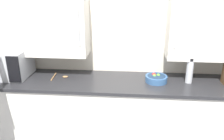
# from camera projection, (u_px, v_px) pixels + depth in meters

# --- Properties ---
(back_wall_tiled) EXTENTS (3.93, 0.44, 2.86)m
(back_wall_tiled) POSITION_uv_depth(u_px,v_px,m) (127.00, 29.00, 2.80)
(back_wall_tiled) COLOR beige
(back_wall_tiled) RESTS_ON ground_plane
(counter_unit) EXTENTS (3.66, 0.64, 0.93)m
(counter_unit) POSITION_uv_depth(u_px,v_px,m) (125.00, 117.00, 2.87)
(counter_unit) COLOR beige
(counter_unit) RESTS_ON ground_plane
(microwave_oven) EXTENTS (0.50, 0.75, 0.33)m
(microwave_oven) POSITION_uv_depth(u_px,v_px,m) (5.00, 63.00, 2.79)
(microwave_oven) COLOR #B7BABF
(microwave_oven) RESTS_ON counter_unit
(wooden_spoon) EXTENTS (0.18, 0.22, 0.02)m
(wooden_spoon) POSITION_uv_depth(u_px,v_px,m) (60.00, 77.00, 2.81)
(wooden_spoon) COLOR #A37547
(wooden_spoon) RESTS_ON counter_unit
(thermos_flask) EXTENTS (0.08, 0.08, 0.29)m
(thermos_flask) POSITION_uv_depth(u_px,v_px,m) (190.00, 70.00, 2.62)
(thermos_flask) COLOR #B7BABF
(thermos_flask) RESTS_ON counter_unit
(fruit_bowl) EXTENTS (0.24, 0.24, 0.09)m
(fruit_bowl) POSITION_uv_depth(u_px,v_px,m) (156.00, 78.00, 2.68)
(fruit_bowl) COLOR #335684
(fruit_bowl) RESTS_ON counter_unit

